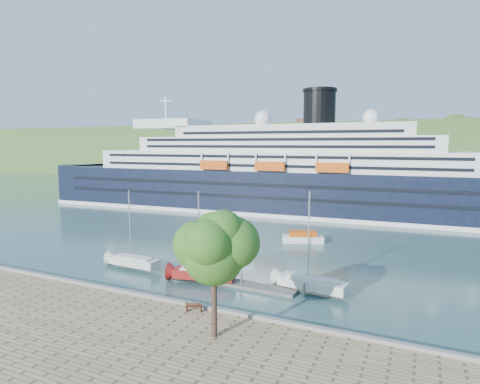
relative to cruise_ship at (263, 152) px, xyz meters
name	(u,v)px	position (x,y,z in m)	size (l,w,h in m)	color
ground	(142,305)	(9.84, -57.03, -13.80)	(400.00, 400.00, 0.00)	#2C4E4D
far_hillside	(361,153)	(9.84, 87.97, -1.80)	(400.00, 50.00, 24.00)	#2F5421
quay_coping	(141,294)	(9.84, -57.23, -12.65)	(220.00, 0.50, 0.30)	slate
cruise_ship	(263,152)	(0.00, 0.00, 0.00)	(122.95, 17.90, 27.61)	black
park_bench	(194,306)	(16.45, -58.23, -12.32)	(1.51, 0.62, 0.97)	#401F12
promenade_tree	(214,269)	(20.26, -61.51, -7.46)	(6.45, 6.45, 10.69)	#245616
floating_pontoon	(227,282)	(14.67, -48.09, -13.62)	(16.22, 1.98, 0.36)	#68625C
sailboat_white_near	(133,232)	(1.73, -48.33, -9.05)	(7.37, 2.05, 9.52)	silver
sailboat_red	(204,240)	(12.18, -49.01, -8.83)	(7.70, 2.14, 9.95)	maroon
sailboat_white_far	(314,245)	(24.19, -47.05, -8.64)	(8.00, 2.22, 10.33)	silver
tender_launch	(303,237)	(17.19, -26.03, -12.90)	(6.55, 2.24, 1.81)	#D24C0C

